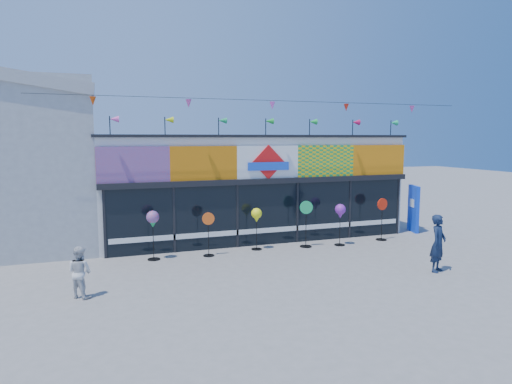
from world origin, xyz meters
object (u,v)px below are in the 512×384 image
blue_sign (413,208)px  child (80,272)px  spinner_1 (208,233)px  spinner_4 (340,212)px  spinner_5 (382,218)px  spinner_3 (306,223)px  adult_man (438,243)px  spinner_2 (257,216)px  spinner_0 (153,221)px

blue_sign → child: blue_sign is taller
spinner_1 → spinner_4: bearing=-1.6°
spinner_1 → spinner_5: spinner_5 is taller
spinner_5 → spinner_1: bearing=-179.3°
spinner_3 → child: size_ratio=1.31×
adult_man → blue_sign: bearing=27.7°
adult_man → child: 10.09m
spinner_1 → adult_man: (6.01, -4.08, 0.07)m
spinner_2 → spinner_1: bearing=-170.8°
spinner_0 → spinner_5: bearing=-0.4°
spinner_3 → child: bearing=-159.3°
spinner_1 → spinner_5: (6.96, 0.08, 0.08)m
spinner_2 → spinner_3: size_ratio=0.88×
spinner_0 → spinner_3: (5.49, -0.08, -0.40)m
adult_man → spinner_5: bearing=46.9°
spinner_2 → spinner_5: 5.15m
spinner_2 → adult_man: size_ratio=0.87×
spinner_1 → adult_man: size_ratio=0.87×
spinner_2 → spinner_3: bearing=-7.3°
spinner_3 → spinner_4: size_ratio=1.10×
spinner_4 → spinner_5: (1.99, 0.22, -0.37)m
child → spinner_0: bearing=-84.9°
blue_sign → adult_man: (-3.21, -5.12, -0.13)m
blue_sign → spinner_1: bearing=-155.1°
blue_sign → spinner_3: 5.63m
spinner_1 → spinner_3: bearing=0.9°
blue_sign → spinner_4: (-4.25, -1.18, 0.25)m
spinner_4 → blue_sign: bearing=15.5°
spinner_2 → spinner_4: size_ratio=0.97×
spinner_4 → spinner_5: spinner_5 is taller
blue_sign → adult_man: 6.04m
spinner_3 → child: spinner_3 is taller
adult_man → spinner_0: bearing=121.4°
spinner_3 → child: (-7.68, -2.91, -0.25)m
blue_sign → spinner_2: size_ratio=1.31×
spinner_0 → child: spinner_0 is taller
adult_man → child: (-10.02, 1.24, -0.21)m
spinner_0 → adult_man: bearing=-28.4°
spinner_1 → spinner_3: size_ratio=0.88×
blue_sign → spinner_0: (-11.04, -0.89, 0.31)m
spinner_3 → spinner_5: bearing=0.4°
spinner_5 → child: spinner_5 is taller
spinner_2 → child: 6.65m
spinner_4 → child: bearing=-163.2°
spinner_5 → child: size_ratio=1.27×
spinner_4 → spinner_5: 2.04m
spinner_1 → child: size_ratio=1.14×
blue_sign → spinner_0: size_ratio=1.21×
spinner_2 → adult_man: adult_man is taller
spinner_1 → spinner_4: size_ratio=0.96×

